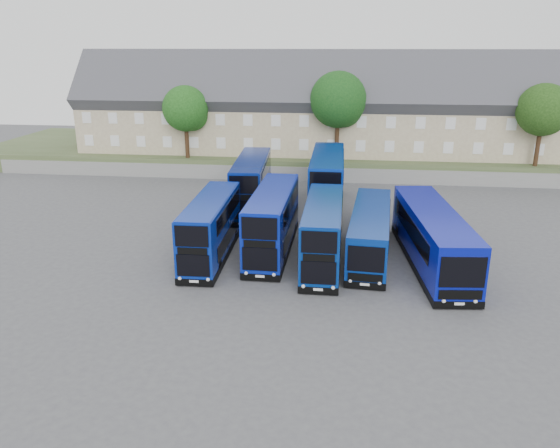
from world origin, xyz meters
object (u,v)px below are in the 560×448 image
(dd_front_left, at_px, (211,229))
(tree_west, at_px, (187,110))
(tree_east, at_px, (544,112))
(dd_front_mid, at_px, (273,222))
(tree_mid, at_px, (340,102))
(coach_east_a, at_px, (370,233))

(dd_front_left, distance_m, tree_west, 25.03)
(dd_front_left, distance_m, tree_east, 36.75)
(dd_front_mid, distance_m, tree_west, 25.20)
(dd_front_mid, distance_m, tree_mid, 23.28)
(coach_east_a, distance_m, tree_east, 28.37)
(coach_east_a, distance_m, tree_mid, 23.21)
(dd_front_left, distance_m, tree_mid, 25.72)
(tree_mid, bearing_deg, tree_east, -1.43)
(tree_mid, height_order, tree_east, tree_mid)
(tree_east, bearing_deg, tree_west, -180.00)
(coach_east_a, xyz_separation_m, tree_east, (17.42, 21.63, 5.83))
(coach_east_a, relative_size, tree_mid, 1.29)
(dd_front_left, height_order, coach_east_a, dd_front_left)
(dd_front_mid, xyz_separation_m, coach_east_a, (6.64, 0.00, -0.53))
(dd_front_left, bearing_deg, tree_east, 38.40)
(dd_front_left, distance_m, coach_east_a, 10.71)
(dd_front_left, distance_m, dd_front_mid, 4.24)
(tree_mid, distance_m, tree_east, 20.02)
(dd_front_left, bearing_deg, coach_east_a, 7.07)
(dd_front_left, relative_size, tree_east, 1.24)
(coach_east_a, xyz_separation_m, tree_west, (-18.58, 21.63, 5.49))
(coach_east_a, height_order, tree_east, tree_east)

